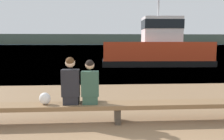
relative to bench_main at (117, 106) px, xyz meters
The scene contains 7 objects.
water_surface 124.31m from the bench_main, 90.10° to the left, with size 240.00×240.00×0.00m, color teal.
far_shoreline 192.21m from the bench_main, 90.06° to the left, with size 600.00×12.00×8.85m, color #424738.
bench_main is the anchor object (origin of this frame).
person_left 1.12m from the bench_main, behind, with size 0.37×0.43×1.01m.
person_right 0.75m from the bench_main, behind, with size 0.37×0.43×0.96m.
shopping_bag 1.57m from the bench_main, behind, with size 0.24×0.16×0.26m.
tugboat_red 12.60m from the bench_main, 71.11° to the left, with size 8.26×3.22×6.40m.
Camera 1 is at (-0.20, -2.32, 1.75)m, focal length 35.00 mm.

